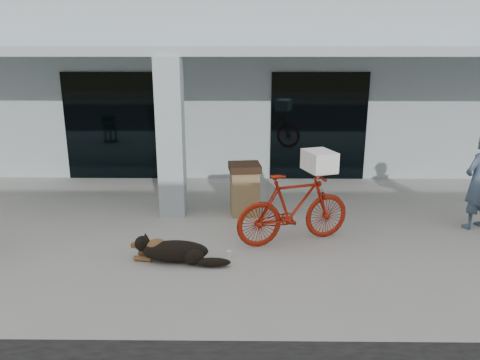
{
  "coord_description": "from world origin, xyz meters",
  "views": [
    {
      "loc": [
        -0.04,
        -6.71,
        3.32
      ],
      "look_at": [
        -0.13,
        1.34,
        1.0
      ],
      "focal_mm": 35.0,
      "sensor_mm": 36.0,
      "label": 1
    }
  ],
  "objects_px": {
    "dog": "(175,250)",
    "trash_receptacle": "(245,189)",
    "person": "(479,182)",
    "bicycle": "(294,208)"
  },
  "relations": [
    {
      "from": "bicycle",
      "to": "trash_receptacle",
      "type": "distance_m",
      "value": 1.66
    },
    {
      "from": "person",
      "to": "trash_receptacle",
      "type": "height_order",
      "value": "person"
    },
    {
      "from": "person",
      "to": "trash_receptacle",
      "type": "xyz_separation_m",
      "value": [
        -4.33,
        0.7,
        -0.37
      ]
    },
    {
      "from": "trash_receptacle",
      "to": "dog",
      "type": "bearing_deg",
      "value": -116.05
    },
    {
      "from": "person",
      "to": "trash_receptacle",
      "type": "relative_size",
      "value": 1.71
    },
    {
      "from": "bicycle",
      "to": "trash_receptacle",
      "type": "relative_size",
      "value": 1.98
    },
    {
      "from": "bicycle",
      "to": "person",
      "type": "distance_m",
      "value": 3.56
    },
    {
      "from": "dog",
      "to": "trash_receptacle",
      "type": "xyz_separation_m",
      "value": [
        1.09,
        2.23,
        0.32
      ]
    },
    {
      "from": "dog",
      "to": "trash_receptacle",
      "type": "height_order",
      "value": "trash_receptacle"
    },
    {
      "from": "person",
      "to": "trash_receptacle",
      "type": "bearing_deg",
      "value": -37.11
    }
  ]
}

